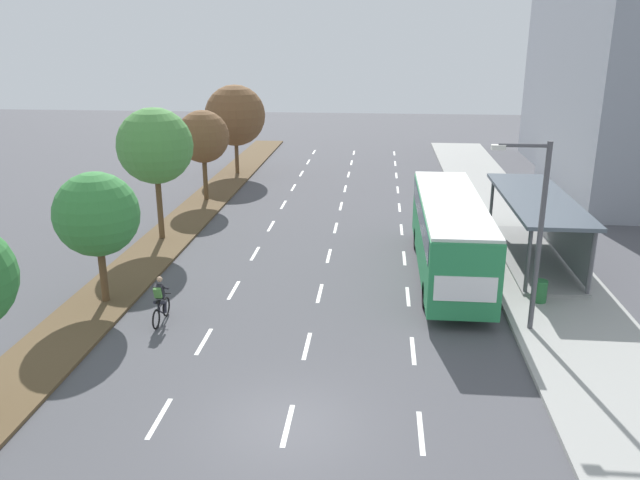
# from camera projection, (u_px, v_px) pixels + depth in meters

# --- Properties ---
(ground_plane) EXTENTS (140.00, 140.00, 0.00)m
(ground_plane) POSITION_uv_depth(u_px,v_px,m) (288.00, 426.00, 16.93)
(ground_plane) COLOR #4C4C51
(median_strip) EXTENTS (2.60, 52.00, 0.12)m
(median_strip) POSITION_uv_depth(u_px,v_px,m) (193.00, 214.00, 36.60)
(median_strip) COLOR brown
(median_strip) RESTS_ON ground
(sidewalk_right) EXTENTS (4.50, 52.00, 0.15)m
(sidewalk_right) POSITION_uv_depth(u_px,v_px,m) (506.00, 222.00, 35.04)
(sidewalk_right) COLOR #9E9E99
(sidewalk_right) RESTS_ON ground
(lane_divider_left) EXTENTS (0.14, 47.38, 0.01)m
(lane_divider_left) POSITION_uv_depth(u_px,v_px,m) (271.00, 226.00, 34.48)
(lane_divider_left) COLOR white
(lane_divider_left) RESTS_ON ground
(lane_divider_center) EXTENTS (0.14, 47.38, 0.01)m
(lane_divider_center) POSITION_uv_depth(u_px,v_px,m) (336.00, 228.00, 34.17)
(lane_divider_center) COLOR white
(lane_divider_center) RESTS_ON ground
(lane_divider_right) EXTENTS (0.14, 47.38, 0.01)m
(lane_divider_right) POSITION_uv_depth(u_px,v_px,m) (402.00, 230.00, 33.85)
(lane_divider_right) COLOR white
(lane_divider_right) RESTS_ON ground
(bus_shelter) EXTENTS (2.90, 9.70, 2.86)m
(bus_shelter) POSITION_uv_depth(u_px,v_px,m) (541.00, 221.00, 28.66)
(bus_shelter) COLOR gray
(bus_shelter) RESTS_ON sidewalk_right
(bus) EXTENTS (2.54, 11.29, 3.37)m
(bus) POSITION_uv_depth(u_px,v_px,m) (450.00, 229.00, 26.84)
(bus) COLOR #28844C
(bus) RESTS_ON ground
(cyclist) EXTENTS (0.46, 1.82, 1.71)m
(cyclist) POSITION_uv_depth(u_px,v_px,m) (160.00, 302.00, 22.77)
(cyclist) COLOR black
(cyclist) RESTS_ON ground
(median_tree_second) EXTENTS (3.14, 3.14, 5.01)m
(median_tree_second) POSITION_uv_depth(u_px,v_px,m) (97.00, 214.00, 23.54)
(median_tree_second) COLOR brown
(median_tree_second) RESTS_ON median_strip
(median_tree_third) EXTENTS (3.65, 3.65, 6.46)m
(median_tree_third) POSITION_uv_depth(u_px,v_px,m) (155.00, 146.00, 30.70)
(median_tree_third) COLOR brown
(median_tree_third) RESTS_ON median_strip
(median_tree_fourth) EXTENTS (3.15, 3.15, 5.45)m
(median_tree_fourth) POSITION_uv_depth(u_px,v_px,m) (203.00, 137.00, 38.40)
(median_tree_fourth) COLOR brown
(median_tree_fourth) RESTS_ON median_strip
(median_tree_fifth) EXTENTS (4.32, 4.32, 6.35)m
(median_tree_fifth) POSITION_uv_depth(u_px,v_px,m) (235.00, 115.00, 45.77)
(median_tree_fifth) COLOR brown
(median_tree_fifth) RESTS_ON median_strip
(streetlight) EXTENTS (1.91, 0.24, 6.50)m
(streetlight) POSITION_uv_depth(u_px,v_px,m) (536.00, 225.00, 21.09)
(streetlight) COLOR #4C4C51
(streetlight) RESTS_ON sidewalk_right
(trash_bin) EXTENTS (0.52, 0.52, 0.85)m
(trash_bin) POSITION_uv_depth(u_px,v_px,m) (540.00, 291.00, 24.28)
(trash_bin) COLOR #286B38
(trash_bin) RESTS_ON sidewalk_right
(building_mid_right) EXTENTS (7.36, 10.24, 12.71)m
(building_mid_right) POSITION_uv_depth(u_px,v_px,m) (587.00, 81.00, 49.57)
(building_mid_right) COLOR #8E939E
(building_mid_right) RESTS_ON ground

